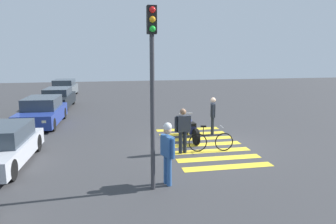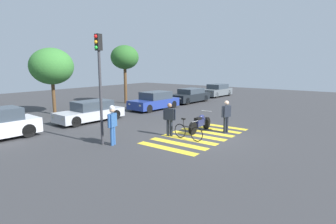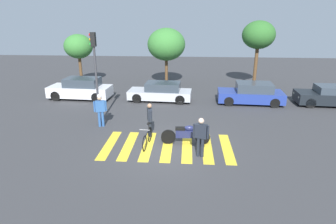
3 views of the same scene
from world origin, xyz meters
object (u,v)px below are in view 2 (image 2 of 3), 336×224
officer_on_foot (226,114)px  car_silver_sedan (91,112)px  car_black_suv (190,96)px  car_blue_hatchback (155,101)px  police_motorcycle (200,123)px  traffic_light_pole (99,73)px  officer_by_motorcycle (170,117)px  pedestrian_bystander (112,122)px  leaning_bicycle (188,132)px  car_grey_coupe (217,91)px

officer_on_foot → car_silver_sedan: officer_on_foot is taller
car_silver_sedan → car_black_suv: car_black_suv is taller
car_blue_hatchback → police_motorcycle: bearing=-122.7°
car_silver_sedan → car_blue_hatchback: bearing=-1.7°
car_black_suv → traffic_light_pole: traffic_light_pole is taller
police_motorcycle → car_black_suv: car_black_suv is taller
officer_by_motorcycle → traffic_light_pole: size_ratio=0.35×
pedestrian_bystander → car_black_suv: (14.14, 4.84, -0.42)m
police_motorcycle → car_blue_hatchback: bearing=57.3°
car_blue_hatchback → officer_on_foot: bearing=-114.9°
car_silver_sedan → pedestrian_bystander: bearing=-118.2°
traffic_light_pole → car_black_suv: bearing=17.0°
car_black_suv → traffic_light_pole: bearing=-163.0°
police_motorcycle → officer_on_foot: (0.65, -1.22, 0.52)m
car_silver_sedan → traffic_light_pole: 6.11m
pedestrian_bystander → officer_on_foot: bearing=-30.8°
leaning_bicycle → car_blue_hatchback: (6.09, 7.14, 0.29)m
car_grey_coupe → car_silver_sedan: bearing=-180.0°
pedestrian_bystander → car_silver_sedan: size_ratio=0.41×
pedestrian_bystander → leaning_bicycle: bearing=-38.3°
car_blue_hatchback → traffic_light_pole: 10.49m
pedestrian_bystander → traffic_light_pole: traffic_light_pole is taller
car_black_suv → leaning_bicycle: bearing=-148.1°
officer_by_motorcycle → car_black_suv: 12.82m
officer_on_foot → officer_by_motorcycle: officer_on_foot is taller
officer_by_motorcycle → car_silver_sedan: 6.23m
officer_by_motorcycle → car_grey_coupe: 18.54m
officer_by_motorcycle → pedestrian_bystander: (-2.79, 1.12, 0.09)m
leaning_bicycle → car_blue_hatchback: car_blue_hatchback is taller
car_black_suv → officer_on_foot: bearing=-138.5°
car_silver_sedan → police_motorcycle: bearing=-75.5°
police_motorcycle → car_grey_coupe: bearing=23.9°
officer_on_foot → car_silver_sedan: 8.56m
leaning_bicycle → police_motorcycle: bearing=11.4°
leaning_bicycle → car_blue_hatchback: 9.39m
car_black_suv → car_grey_coupe: 6.11m
police_motorcycle → leaning_bicycle: (-1.73, -0.35, -0.08)m
car_blue_hatchback → car_silver_sedan: bearing=178.3°
pedestrian_bystander → car_black_suv: 14.95m
car_blue_hatchback → car_grey_coupe: (11.35, 0.18, -0.01)m
leaning_bicycle → officer_by_motorcycle: 1.25m
police_motorcycle → leaning_bicycle: 1.77m
pedestrian_bystander → traffic_light_pole: bearing=118.2°
leaning_bicycle → officer_by_motorcycle: officer_by_motorcycle is taller
car_blue_hatchback → car_grey_coupe: bearing=0.9°
leaning_bicycle → pedestrian_bystander: pedestrian_bystander is taller
pedestrian_bystander → car_grey_coupe: size_ratio=0.43×
car_silver_sedan → officer_on_foot: bearing=-73.3°
officer_by_motorcycle → pedestrian_bystander: bearing=158.2°
officer_on_foot → traffic_light_pole: (-5.43, 3.54, 2.24)m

